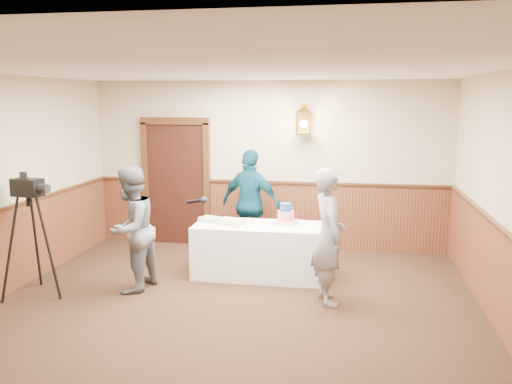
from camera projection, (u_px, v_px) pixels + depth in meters
ground at (220, 330)px, 5.91m from camera, size 7.00×7.00×0.00m
room_shell at (223, 186)px, 6.10m from camera, size 6.02×7.02×2.81m
display_table at (258, 250)px, 7.67m from camera, size 1.80×0.80×0.75m
tiered_cake at (286, 216)px, 7.60m from camera, size 0.36×0.36×0.30m
sheet_cake_yellow at (231, 222)px, 7.63m from camera, size 0.40×0.35×0.07m
sheet_cake_green at (210, 219)px, 7.80m from camera, size 0.34×0.31×0.06m
interviewer at (131, 229)px, 7.03m from camera, size 1.50×0.89×1.64m
baker at (328, 236)px, 6.60m from camera, size 0.57×0.71×1.68m
assistant_p at (251, 204)px, 8.54m from camera, size 1.09×0.70×1.72m
tv_camera_rig at (32, 244)px, 6.85m from camera, size 0.60×0.56×1.52m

